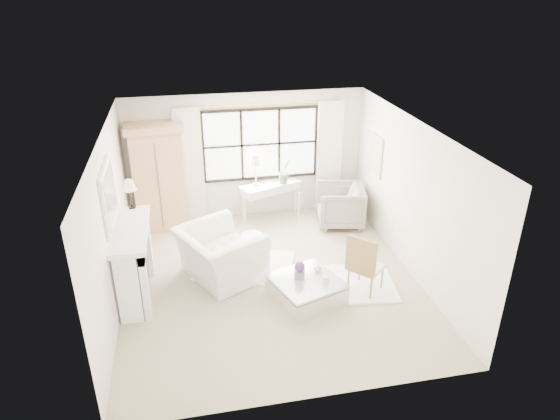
{
  "coord_description": "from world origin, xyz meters",
  "views": [
    {
      "loc": [
        -1.3,
        -7.25,
        4.86
      ],
      "look_at": [
        0.21,
        0.2,
        1.25
      ],
      "focal_mm": 32.0,
      "sensor_mm": 36.0,
      "label": 1
    }
  ],
  "objects_px": {
    "armoire": "(159,176)",
    "coffee_table": "(306,290)",
    "club_armchair": "(220,254)",
    "console_table": "(271,201)"
  },
  "relations": [
    {
      "from": "armoire",
      "to": "club_armchair",
      "type": "distance_m",
      "value": 2.5
    },
    {
      "from": "armoire",
      "to": "console_table",
      "type": "height_order",
      "value": "armoire"
    },
    {
      "from": "armoire",
      "to": "coffee_table",
      "type": "height_order",
      "value": "armoire"
    },
    {
      "from": "club_armchair",
      "to": "coffee_table",
      "type": "xyz_separation_m",
      "value": [
        1.31,
        -0.97,
        -0.27
      ]
    },
    {
      "from": "armoire",
      "to": "coffee_table",
      "type": "bearing_deg",
      "value": -56.85
    },
    {
      "from": "club_armchair",
      "to": "coffee_table",
      "type": "relative_size",
      "value": 1.08
    },
    {
      "from": "club_armchair",
      "to": "armoire",
      "type": "bearing_deg",
      "value": -1.78
    },
    {
      "from": "club_armchair",
      "to": "console_table",
      "type": "bearing_deg",
      "value": -57.5
    },
    {
      "from": "armoire",
      "to": "club_armchair",
      "type": "relative_size",
      "value": 1.63
    },
    {
      "from": "console_table",
      "to": "coffee_table",
      "type": "height_order",
      "value": "console_table"
    }
  ]
}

